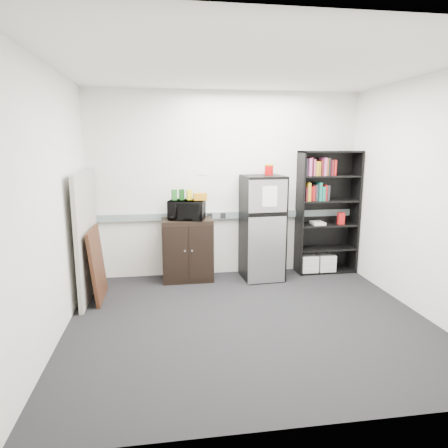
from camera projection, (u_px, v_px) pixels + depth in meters
name	position (u px, v px, depth m)	size (l,w,h in m)	color
floor	(250.00, 320.00, 4.48)	(4.00, 4.00, 0.00)	black
wall_back	(226.00, 185.00, 5.91)	(4.00, 0.02, 2.70)	silver
wall_right	(424.00, 198.00, 4.51)	(0.02, 3.50, 2.70)	silver
wall_left	(52.00, 205.00, 3.92)	(0.02, 3.50, 2.70)	silver
ceiling	(253.00, 66.00, 3.95)	(4.00, 3.50, 0.02)	white
electrical_raceway	(226.00, 215.00, 5.97)	(3.92, 0.05, 0.10)	gray
wall_note	(202.00, 172.00, 5.82)	(0.14, 0.00, 0.10)	white
bookshelf	(326.00, 210.00, 6.03)	(0.90, 0.34, 1.85)	black
cubicle_partition	(87.00, 234.00, 5.09)	(0.06, 1.30, 1.62)	#9A9589
cabinet	(187.00, 250.00, 5.76)	(0.72, 0.48, 0.90)	black
microwave	(187.00, 210.00, 5.63)	(0.49, 0.33, 0.27)	black
snack_box_a	(174.00, 195.00, 5.60)	(0.07, 0.05, 0.15)	#1A5D1D
snack_box_b	(182.00, 195.00, 5.61)	(0.07, 0.05, 0.15)	#0C380E
snack_box_c	(189.00, 195.00, 5.63)	(0.07, 0.05, 0.14)	yellow
snack_bag	(200.00, 197.00, 5.61)	(0.18, 0.10, 0.10)	#BE7B13
refrigerator	(262.00, 228.00, 5.78)	(0.60, 0.63, 1.51)	black
coffee_can	(269.00, 169.00, 5.76)	(0.13, 0.13, 0.17)	#AC0708
framed_poster	(97.00, 264.00, 5.03)	(0.12, 0.71, 0.92)	black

